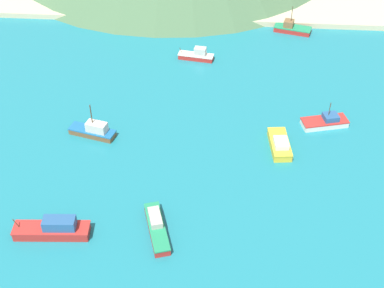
% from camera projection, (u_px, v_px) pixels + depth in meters
% --- Properties ---
extents(ground, '(260.00, 280.00, 0.50)m').
position_uv_depth(ground, '(28.00, 206.00, 75.44)').
color(ground, teal).
extents(fishing_boat_1, '(8.21, 4.32, 6.20)m').
position_uv_depth(fishing_boat_1, '(94.00, 130.00, 87.02)').
color(fishing_boat_1, brown).
rests_on(fishing_boat_1, ground).
extents(fishing_boat_2, '(4.71, 9.16, 2.15)m').
position_uv_depth(fishing_boat_2, '(157.00, 227.00, 71.03)').
color(fishing_boat_2, red).
rests_on(fishing_boat_2, ground).
extents(fishing_boat_3, '(8.32, 4.86, 4.65)m').
position_uv_depth(fishing_boat_3, '(325.00, 122.00, 89.34)').
color(fishing_boat_3, silver).
rests_on(fishing_boat_3, ground).
extents(fishing_boat_4, '(3.74, 7.72, 2.22)m').
position_uv_depth(fishing_boat_4, '(280.00, 144.00, 84.50)').
color(fishing_boat_4, gold).
rests_on(fishing_boat_4, ground).
extents(fishing_boat_7, '(7.38, 3.14, 2.68)m').
position_uv_depth(fishing_boat_7, '(197.00, 55.00, 106.22)').
color(fishing_boat_7, red).
rests_on(fishing_boat_7, ground).
extents(fishing_boat_8, '(10.38, 3.34, 3.02)m').
position_uv_depth(fishing_boat_8, '(54.00, 229.00, 70.34)').
color(fishing_boat_8, red).
rests_on(fishing_boat_8, ground).
extents(fishing_boat_9, '(8.50, 4.96, 5.88)m').
position_uv_depth(fishing_boat_9, '(292.00, 28.00, 115.41)').
color(fishing_boat_9, red).
rests_on(fishing_boat_9, ground).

